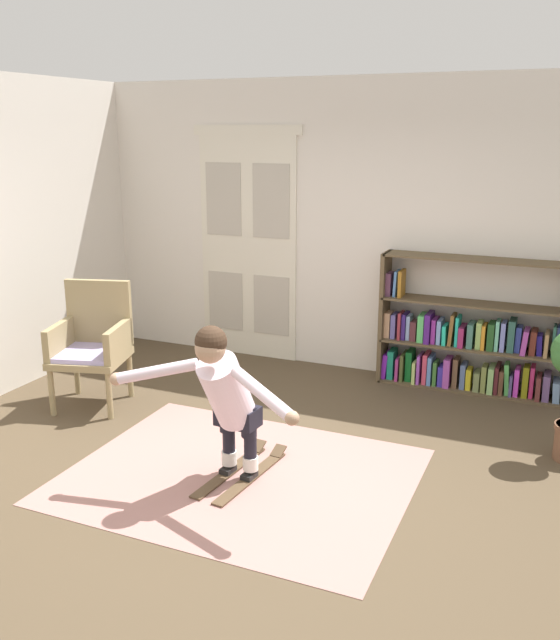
# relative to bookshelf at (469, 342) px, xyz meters

# --- Properties ---
(ground_plane) EXTENTS (7.20, 7.20, 0.00)m
(ground_plane) POSITION_rel_bookshelf_xyz_m (-1.03, -2.39, -0.47)
(ground_plane) COLOR #4D3E2B
(back_wall) EXTENTS (6.00, 0.10, 2.90)m
(back_wall) POSITION_rel_bookshelf_xyz_m (-1.03, 0.21, 0.98)
(back_wall) COLOR silver
(back_wall) RESTS_ON ground
(double_door) EXTENTS (1.22, 0.05, 2.45)m
(double_door) POSITION_rel_bookshelf_xyz_m (-2.38, 0.15, 0.76)
(double_door) COLOR silver
(double_door) RESTS_ON ground
(rug) EXTENTS (2.41, 1.92, 0.01)m
(rug) POSITION_rel_bookshelf_xyz_m (-1.22, -2.39, -0.47)
(rug) COLOR #A5746C
(rug) RESTS_ON ground
(bookshelf) EXTENTS (1.78, 0.30, 1.28)m
(bookshelf) POSITION_rel_bookshelf_xyz_m (0.00, 0.00, 0.00)
(bookshelf) COLOR brown
(bookshelf) RESTS_ON ground
(wicker_chair) EXTENTS (0.74, 0.74, 1.10)m
(wicker_chair) POSITION_rel_bookshelf_xyz_m (-3.04, -1.67, 0.11)
(wicker_chair) COLOR #97845B
(wicker_chair) RESTS_ON ground
(skis_pair) EXTENTS (0.36, 0.92, 0.07)m
(skis_pair) POSITION_rel_bookshelf_xyz_m (-1.22, -2.36, -0.45)
(skis_pair) COLOR brown
(skis_pair) RESTS_ON rug
(person_skier) EXTENTS (1.44, 0.71, 1.13)m
(person_skier) POSITION_rel_bookshelf_xyz_m (-1.24, -2.56, 0.25)
(person_skier) COLOR white
(person_skier) RESTS_ON skis_pair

